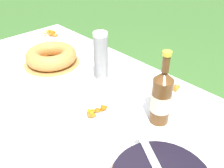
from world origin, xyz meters
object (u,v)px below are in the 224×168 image
(cup_stack, at_px, (101,57))
(snack_plate_far, at_px, (167,90))
(bundt_cake, at_px, (51,56))
(snack_plate_right, at_px, (51,34))
(snack_plate_near, at_px, (96,112))
(cider_bottle_amber, at_px, (161,97))

(cup_stack, bearing_deg, snack_plate_far, 25.46)
(bundt_cake, relative_size, cup_stack, 1.25)
(bundt_cake, xyz_separation_m, snack_plate_right, (-0.37, 0.22, -0.03))
(cup_stack, bearing_deg, snack_plate_right, 169.82)
(snack_plate_right, bearing_deg, snack_plate_near, -20.58)
(bundt_cake, distance_m, cider_bottle_amber, 0.74)
(cup_stack, bearing_deg, bundt_cake, -163.27)
(bundt_cake, height_order, snack_plate_far, bundt_cake)
(cup_stack, distance_m, snack_plate_near, 0.31)
(snack_plate_far, bearing_deg, snack_plate_near, -106.61)
(cup_stack, height_order, snack_plate_right, cup_stack)
(cup_stack, distance_m, snack_plate_far, 0.36)
(cider_bottle_amber, xyz_separation_m, snack_plate_right, (-1.10, 0.17, -0.10))
(bundt_cake, height_order, cider_bottle_amber, cider_bottle_amber)
(cider_bottle_amber, distance_m, snack_plate_far, 0.24)
(bundt_cake, height_order, snack_plate_near, bundt_cake)
(snack_plate_near, xyz_separation_m, snack_plate_far, (0.11, 0.36, 0.00))
(cider_bottle_amber, distance_m, snack_plate_near, 0.28)
(snack_plate_near, distance_m, snack_plate_right, 0.95)
(snack_plate_far, bearing_deg, cup_stack, -154.54)
(snack_plate_right, height_order, snack_plate_far, snack_plate_right)
(cider_bottle_amber, bearing_deg, cup_stack, 173.42)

